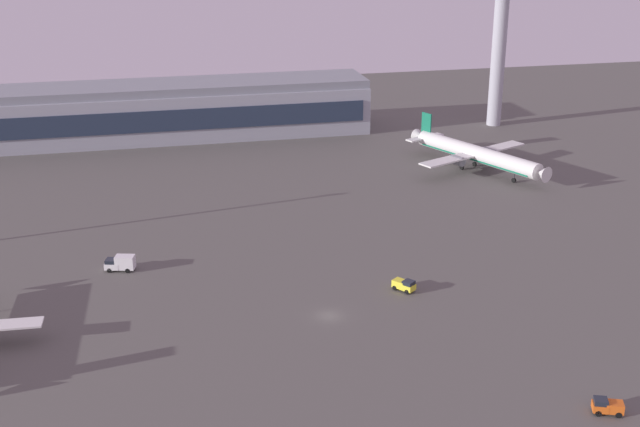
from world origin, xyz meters
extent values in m
plane|color=#56544F|center=(0.00, 0.00, 0.00)|extent=(416.00, 416.00, 0.00)
cube|color=#9EA3AD|center=(-21.21, 125.00, 7.00)|extent=(122.82, 22.00, 14.00)
cube|color=#263347|center=(-21.21, 113.80, 7.70)|extent=(117.91, 0.40, 6.16)
cube|color=gray|center=(-21.21, 125.00, 15.20)|extent=(122.82, 19.80, 2.40)
cylinder|color=#A8A8B2|center=(81.94, 116.74, 20.79)|extent=(4.40, 4.40, 41.57)
cylinder|color=silver|center=(57.31, 72.30, 4.59)|extent=(20.49, 38.43, 4.25)
cone|color=silver|center=(66.17, 52.74, 4.59)|extent=(4.79, 4.11, 4.04)
cone|color=silver|center=(48.36, 92.07, 4.59)|extent=(4.78, 4.43, 3.83)
cube|color=silver|center=(56.85, 73.32, 4.36)|extent=(34.45, 18.84, 0.39)
cube|color=silver|center=(49.23, 90.13, 4.81)|extent=(12.31, 7.52, 0.39)
cube|color=#146B4C|center=(49.37, 89.83, 8.22)|extent=(1.78, 3.40, 7.27)
cylinder|color=slate|center=(62.45, 75.86, 3.58)|extent=(3.90, 4.68, 2.46)
cylinder|color=slate|center=(51.25, 70.78, 3.58)|extent=(3.90, 4.68, 2.46)
cube|color=#146B4C|center=(57.31, 72.30, 3.42)|extent=(18.77, 35.32, 0.40)
cylinder|color=#333338|center=(62.63, 60.57, 2.60)|extent=(0.31, 0.31, 3.97)
cylinder|color=black|center=(62.63, 60.57, 0.62)|extent=(0.92, 1.31, 1.23)
cylinder|color=#333338|center=(58.40, 75.87, 2.60)|extent=(0.31, 0.31, 3.97)
cylinder|color=black|center=(58.40, 75.87, 0.62)|extent=(0.92, 1.31, 1.23)
cylinder|color=#333338|center=(53.92, 73.84, 2.60)|extent=(0.31, 0.31, 3.97)
cylinder|color=black|center=(53.92, 73.84, 0.62)|extent=(0.92, 1.31, 1.23)
cube|color=white|center=(-36.27, 27.78, 1.05)|extent=(3.29, 3.04, 1.20)
cube|color=#1E232D|center=(-36.27, 27.78, 2.00)|extent=(2.92, 2.77, 0.70)
cube|color=white|center=(-33.88, 27.13, 1.75)|extent=(4.08, 3.17, 2.60)
cylinder|color=black|center=(-36.91, 26.87, 0.45)|extent=(0.95, 0.53, 0.90)
cylinder|color=black|center=(-36.36, 28.90, 0.45)|extent=(0.95, 0.53, 0.90)
cylinder|color=black|center=(-33.52, 25.94, 0.45)|extent=(0.95, 0.53, 0.90)
cylinder|color=black|center=(-32.97, 27.97, 0.45)|extent=(0.95, 0.53, 0.90)
cube|color=#D85919|center=(29.84, -36.78, 1.00)|extent=(2.69, 2.63, 1.10)
cube|color=#1E232D|center=(29.84, -36.78, 1.90)|extent=(2.39, 2.39, 0.70)
cube|color=#D85919|center=(31.60, -37.48, 1.15)|extent=(2.94, 2.67, 1.40)
cylinder|color=black|center=(29.26, -37.47, 0.45)|extent=(0.95, 0.61, 0.90)
cylinder|color=black|center=(29.88, -35.88, 0.45)|extent=(0.95, 0.61, 0.90)
cylinder|color=black|center=(31.76, -38.45, 0.45)|extent=(0.95, 0.61, 0.90)
cylinder|color=black|center=(32.38, -36.87, 0.45)|extent=(0.95, 0.61, 0.90)
cube|color=yellow|center=(16.23, 5.85, 1.00)|extent=(2.87, 2.89, 1.10)
cube|color=#1E232D|center=(16.23, 5.85, 1.90)|extent=(2.59, 2.59, 0.70)
cube|color=yellow|center=(15.06, 7.34, 1.15)|extent=(2.99, 3.07, 1.40)
cylinder|color=black|center=(17.08, 6.14, 0.45)|extent=(0.79, 0.89, 0.90)
cylinder|color=black|center=(15.74, 5.09, 0.45)|extent=(0.79, 0.89, 0.90)
cylinder|color=black|center=(15.43, 8.26, 0.45)|extent=(0.79, 0.89, 0.90)
cylinder|color=black|center=(14.08, 7.21, 0.45)|extent=(0.79, 0.89, 0.90)
camera|label=1|loc=(-30.27, -125.14, 66.60)|focal=47.07mm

